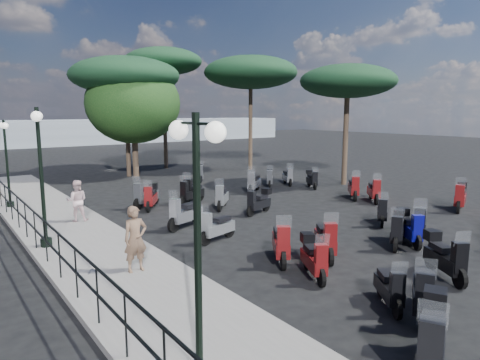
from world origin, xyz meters
TOP-DOWN VIEW (x-y plane):
  - ground at (0.00, 0.00)m, footprint 120.00×120.00m
  - sidewalk at (-6.50, 3.00)m, footprint 3.00×30.00m
  - railing at (-7.80, 2.80)m, footprint 0.04×26.04m
  - lamp_post_0 at (-7.21, -6.01)m, footprint 0.32×1.14m
  - lamp_post_1 at (-7.52, 2.13)m, footprint 0.48×1.16m
  - lamp_post_2 at (-7.50, 8.65)m, footprint 0.28×1.05m
  - woman at (-6.18, -1.27)m, footprint 0.60×0.39m
  - pedestrian_far at (-5.94, 4.57)m, footprint 0.88×0.79m
  - scooter_0 at (-4.08, -7.71)m, footprint 1.71×1.06m
  - scooter_1 at (-1.42, -3.11)m, footprint 1.18×1.54m
  - scooter_2 at (-2.69, -3.89)m, footprint 0.93×1.46m
  - scooter_3 at (-3.04, 1.93)m, footprint 1.74×0.89m
  - scooter_4 at (-2.77, 5.83)m, footprint 1.57×1.06m
  - scooter_5 at (-2.74, 5.38)m, footprint 1.10×1.45m
  - scooter_6 at (-2.47, -6.61)m, footprint 1.56×1.06m
  - scooter_7 at (-2.64, -5.98)m, footprint 0.99×1.23m
  - scooter_8 at (1.11, -3.66)m, footprint 1.51×1.02m
  - scooter_9 at (-3.00, -0.03)m, footprint 1.57×0.66m
  - scooter_10 at (-0.53, 5.75)m, footprint 1.48×1.24m
  - scooter_11 at (-0.83, 5.34)m, footprint 1.60×0.84m
  - scooter_12 at (-0.17, -5.81)m, footprint 1.05×1.55m
  - scooter_14 at (1.63, -3.74)m, footprint 1.13×1.43m
  - scooter_15 at (0.36, 2.06)m, footprint 1.55×0.73m
  - scooter_16 at (-0.33, 3.68)m, footprint 1.26×1.32m
  - scooter_17 at (3.03, 5.78)m, footprint 1.48×1.13m
  - scooter_19 at (2.30, -3.65)m, footprint 1.64×1.05m
  - scooter_20 at (2.97, -1.80)m, footprint 1.35×1.04m
  - scooter_21 at (5.93, 0.74)m, footprint 1.26×1.36m
  - scooter_22 at (4.78, 6.62)m, footprint 1.11×1.26m
  - scooter_23 at (2.58, 10.23)m, footprint 0.99×1.46m
  - scooter_26 at (7.44, -2.36)m, footprint 1.74×0.96m
  - scooter_27 at (5.79, 1.76)m, footprint 1.32×1.37m
  - scooter_28 at (6.28, 4.92)m, footprint 0.89×1.36m
  - scooter_29 at (5.91, 6.40)m, footprint 0.89×1.44m
  - scooter_31 at (-2.62, -2.61)m, footprint 1.18×1.54m
  - broadleaf_tree at (0.35, 14.33)m, footprint 5.72×5.72m
  - pine_0 at (3.72, 16.91)m, footprint 5.37×5.37m
  - pine_1 at (8.24, 12.82)m, footprint 6.41×6.41m
  - pine_2 at (0.06, 14.74)m, footprint 6.64×6.64m
  - pine_3 at (8.58, 4.69)m, footprint 5.19×5.19m
  - distant_hills at (0.00, 45.00)m, footprint 70.00×8.00m

SIDE VIEW (x-z plane):
  - ground at x=0.00m, z-range 0.00..0.00m
  - sidewalk at x=-6.50m, z-range 0.00..0.15m
  - scooter_7 at x=-2.64m, z-range -0.18..1.00m
  - scooter_29 at x=5.91m, z-range -0.19..1.07m
  - scooter_9 at x=-3.00m, z-range -0.20..1.08m
  - scooter_20 at x=2.97m, z-range -0.20..1.08m
  - scooter_28 at x=6.28m, z-range -0.15..1.04m
  - scooter_22 at x=4.78m, z-range -0.15..1.07m
  - scooter_11 at x=-0.83m, z-range -0.21..1.14m
  - scooter_16 at x=-0.33m, z-range -0.21..1.16m
  - scooter_15 at x=0.36m, z-range -0.16..1.11m
  - scooter_2 at x=-2.69m, z-range -0.16..1.12m
  - scooter_21 at x=5.93m, z-range -0.21..1.18m
  - scooter_17 at x=3.03m, z-range -0.21..1.18m
  - scooter_23 at x=2.58m, z-range -0.16..1.14m
  - scooter_6 at x=-2.47m, z-range -0.22..1.19m
  - scooter_4 at x=-2.77m, z-range -0.22..1.20m
  - scooter_27 at x=5.79m, z-range -0.22..1.21m
  - scooter_5 at x=-2.74m, z-range -0.16..1.16m
  - scooter_14 at x=1.63m, z-range -0.16..1.16m
  - scooter_3 at x=-3.04m, z-range -0.22..1.23m
  - scooter_19 at x=2.30m, z-range -0.22..1.23m
  - scooter_1 at x=-1.42m, z-range -0.22..1.23m
  - scooter_31 at x=-2.62m, z-range -0.22..1.23m
  - scooter_8 at x=1.11m, z-range -0.16..1.17m
  - scooter_12 at x=-0.17m, z-range -0.17..1.20m
  - scooter_10 at x=-0.53m, z-range -0.17..1.24m
  - scooter_26 at x=7.44m, z-range -0.18..1.29m
  - scooter_0 at x=-4.08m, z-range -0.18..1.30m
  - pedestrian_far at x=-5.94m, z-range 0.15..1.64m
  - railing at x=-7.80m, z-range 0.35..1.45m
  - woman at x=-6.18m, z-range 0.15..1.78m
  - distant_hills at x=0.00m, z-range 0.00..3.00m
  - lamp_post_2 at x=-7.50m, z-range 0.40..3.96m
  - lamp_post_0 at x=-7.21m, z-range 0.42..4.30m
  - lamp_post_1 at x=-7.52m, z-range 0.43..4.44m
  - broadleaf_tree at x=0.35m, z-range 1.03..7.97m
  - pine_3 at x=8.58m, z-range 2.35..8.91m
  - pine_2 at x=0.06m, z-range 2.50..9.84m
  - pine_1 at x=8.24m, z-range 2.76..10.55m
  - pine_0 at x=3.72m, z-range 3.23..11.65m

